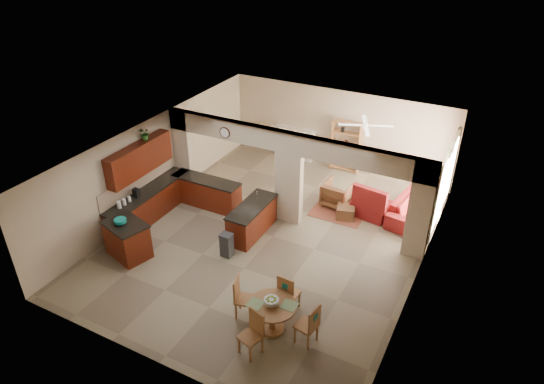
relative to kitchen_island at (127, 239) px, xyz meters
The scene contains 39 objects.
floor 3.94m from the kitchen_island, 39.91° to the left, with size 10.00×10.00×0.00m, color #82755A.
ceiling 4.54m from the kitchen_island, 39.91° to the left, with size 10.00×10.00×0.00m, color white.
wall_back 8.14m from the kitchen_island, 68.22° to the left, with size 8.00×8.00×0.00m, color beige.
wall_front 4.00m from the kitchen_island, 39.69° to the right, with size 8.00×8.00×0.00m, color beige.
wall_left 2.85m from the kitchen_island, 111.71° to the left, with size 10.00×10.00×0.00m, color beige.
wall_right 7.49m from the kitchen_island, 19.72° to the left, with size 10.00×10.00×0.00m, color beige.
partition_left_pier 3.69m from the kitchen_island, 101.27° to the left, with size 0.60×0.25×2.80m, color beige.
partition_center_pier 4.66m from the kitchen_island, 49.47° to the left, with size 0.80×0.25×2.20m, color beige.
partition_right_pier 7.62m from the kitchen_island, 27.65° to the left, with size 0.60×0.25×2.80m, color beige.
partition_header 5.03m from the kitchen_island, 49.47° to the left, with size 8.00×0.25×0.60m, color beige.
kitchen_counter 2.28m from the kitchen_island, 96.55° to the left, with size 2.52×3.29×1.48m.
upper_cabinets 2.37m from the kitchen_island, 115.60° to the left, with size 0.35×2.40×0.90m, color #460D08.
peninsula 3.39m from the kitchen_island, 44.96° to the left, with size 0.70×1.85×0.91m.
wall_clock 4.01m from the kitchen_island, 73.42° to the left, with size 0.34×0.34×0.03m, color #502A1A.
rug 6.26m from the kitchen_island, 47.66° to the left, with size 1.60×1.30×0.01m, color #974737.
fireplace 7.48m from the kitchen_island, 79.20° to the left, with size 1.60×0.35×1.20m.
shelving_unit 8.07m from the kitchen_island, 65.43° to the left, with size 1.00×0.32×1.80m, color brown.
window_a 8.50m from the kitchen_island, 34.61° to the left, with size 0.02×0.90×1.90m, color white.
window_b 9.56m from the kitchen_island, 43.04° to the left, with size 0.02×0.90×1.90m, color white.
glazed_door 9.00m from the kitchen_island, 39.08° to the left, with size 0.02×0.70×2.10m, color white.
drape_a_left 8.14m from the kitchen_island, 31.28° to the left, with size 0.10×0.28×2.30m, color #381617.
drape_a_right 8.82m from the kitchen_island, 37.98° to the left, with size 0.10×0.28×2.30m, color #381617.
drape_b_left 9.13m from the kitchen_island, 40.46° to the left, with size 0.10×0.28×2.30m, color #381617.
drape_b_right 9.95m from the kitchen_island, 45.73° to the left, with size 0.10×0.28×2.30m, color #381617.
ceiling_fan 7.41m from the kitchen_island, 50.76° to the left, with size 1.00×1.00×0.10m, color white.
kitchen_island is the anchor object (origin of this frame).
teal_bowl 0.58m from the kitchen_island, 136.17° to the right, with size 0.31×0.31×0.15m, color #127E75.
trash_can 2.62m from the kitchen_island, 26.74° to the left, with size 0.30×0.25×0.63m, color #2B2B2D.
dining_table 4.65m from the kitchen_island, ahead, with size 1.05×1.05×0.72m.
fruit_bowl 4.64m from the kitchen_island, ahead, with size 0.32×0.32×0.17m, color #7AA323.
sofa 8.32m from the kitchen_island, 40.74° to the left, with size 0.95×2.43×0.71m, color maroon.
chaise 7.09m from the kitchen_island, 43.85° to the left, with size 1.07×0.88×0.43m, color maroon.
armchair 6.36m from the kitchen_island, 51.33° to the left, with size 0.82×0.84×0.76m, color maroon.
ottoman 6.28m from the kitchen_island, 44.46° to the left, with size 0.52×0.52×0.38m, color maroon.
plant 3.03m from the kitchen_island, 111.55° to the left, with size 0.33×0.28×0.36m, color #1A5216.
chair_north 4.65m from the kitchen_island, ahead, with size 0.45×0.45×1.02m.
chair_east 5.52m from the kitchen_island, ahead, with size 0.49×0.49×1.02m.
chair_south 4.73m from the kitchen_island, 16.09° to the right, with size 0.52×0.52×1.02m.
chair_west 3.82m from the kitchen_island, ahead, with size 0.52×0.52×1.02m.
Camera 1 is at (5.17, -9.94, 7.98)m, focal length 32.00 mm.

